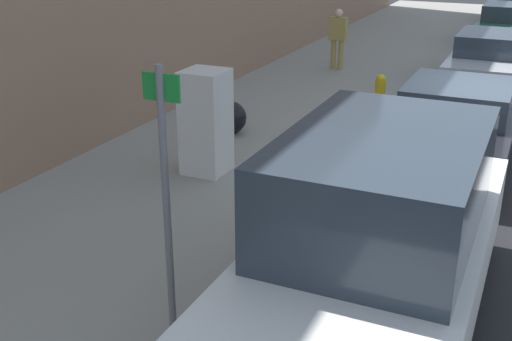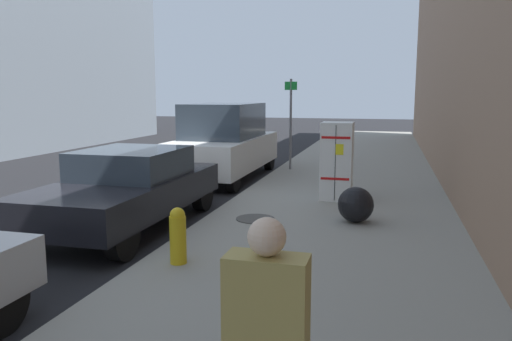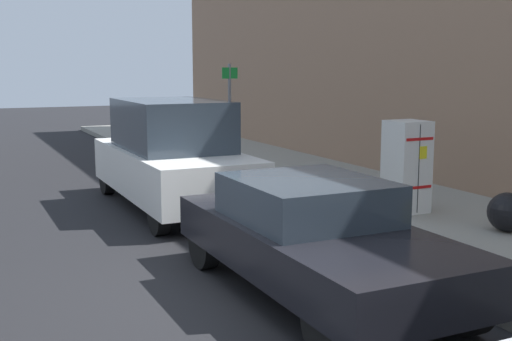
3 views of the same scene
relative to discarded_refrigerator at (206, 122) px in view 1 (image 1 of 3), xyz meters
name	(u,v)px [view 1 (image 1 of 3)]	position (x,y,z in m)	size (l,w,h in m)	color
ground_plane	(484,173)	(4.03, 2.22, -0.99)	(80.00, 80.00, 0.00)	black
sidewalk_slab	(259,136)	(-0.09, 2.22, -0.90)	(4.50, 44.00, 0.17)	gray
discarded_refrigerator	(206,122)	(0.00, 0.00, 0.00)	(0.65, 0.68, 1.64)	white
manhole_cover	(323,142)	(1.22, 2.11, -0.81)	(0.70, 0.70, 0.02)	#47443F
street_sign_post	(166,193)	(1.75, -3.92, 0.66)	(0.36, 0.07, 2.65)	slate
fire_hydrant	(380,92)	(1.61, 4.64, -0.43)	(0.22, 0.22, 0.76)	gold
trash_bag	(230,118)	(-0.53, 1.86, -0.51)	(0.63, 0.63, 0.63)	black
pedestrian_walking_far	(338,35)	(-0.41, 8.01, 0.09)	(0.46, 0.22, 1.58)	#A8934C
parked_van_white	(378,239)	(3.45, -2.84, 0.05)	(1.97, 4.98, 2.12)	silver
parked_sedan_dark	(457,120)	(3.45, 2.62, -0.25)	(1.89, 4.46, 1.41)	black
parked_sedan_silver	(491,59)	(3.45, 8.34, -0.27)	(1.79, 4.71, 1.39)	silver
parked_sedan_green	(510,25)	(3.45, 14.11, -0.25)	(1.86, 4.43, 1.41)	#1E6038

